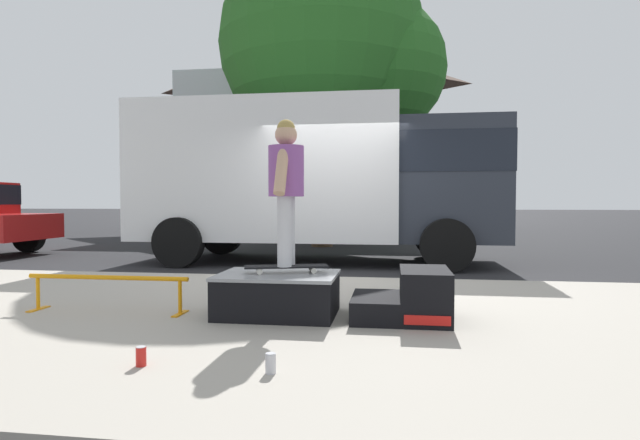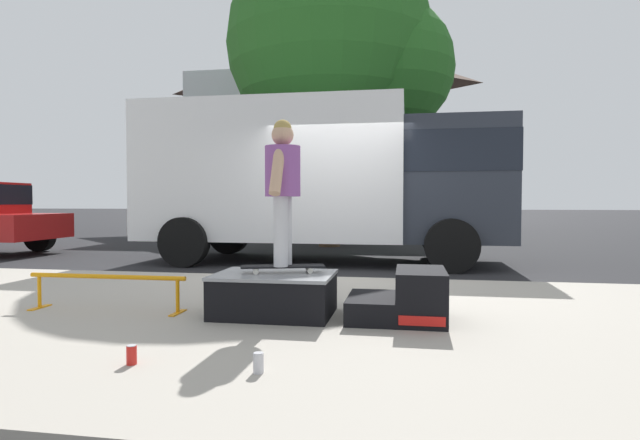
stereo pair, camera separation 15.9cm
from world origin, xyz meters
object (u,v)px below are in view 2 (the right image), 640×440
object	(u,v)px
grind_rail	(107,283)
street_tree_main	(342,50)
skate_box	(274,293)
skateboard	(283,267)
skater_kid	(282,180)
soda_can	(258,363)
box_truck	(324,175)
soda_can_b	(132,355)
kicker_ramp	(405,299)

from	to	relation	value
grind_rail	street_tree_main	size ratio (longest dim) A/B	0.20
skate_box	skateboard	xyz separation A→B (m)	(0.07, 0.05, 0.24)
skate_box	skater_kid	bearing A→B (deg)	39.09
soda_can	box_truck	world-z (taller)	box_truck
skater_kid	street_tree_main	distance (m)	9.34
skateboard	skater_kid	xyz separation A→B (m)	(0.00, -0.00, 0.81)
box_truck	street_tree_main	world-z (taller)	street_tree_main
street_tree_main	soda_can_b	bearing A→B (deg)	-90.44
kicker_ramp	soda_can_b	size ratio (longest dim) A/B	6.85
skate_box	kicker_ramp	world-z (taller)	kicker_ramp
skater_kid	skate_box	bearing A→B (deg)	-140.91
skate_box	grind_rail	distance (m)	1.65
skate_box	soda_can	bearing A→B (deg)	-78.72
soda_can_b	box_truck	bearing A→B (deg)	88.52
skateboard	box_truck	size ratio (longest dim) A/B	0.12
kicker_ramp	skate_box	bearing A→B (deg)	179.98
skate_box	skater_kid	xyz separation A→B (m)	(0.07, 0.05, 1.05)
soda_can_b	street_tree_main	bearing A→B (deg)	89.56
kicker_ramp	grind_rail	world-z (taller)	kicker_ramp
skater_kid	soda_can_b	size ratio (longest dim) A/B	10.80
kicker_ramp	box_truck	xyz separation A→B (m)	(-1.58, 5.18, 1.39)
soda_can	grind_rail	bearing A→B (deg)	143.04
soda_can_b	skateboard	bearing A→B (deg)	69.16
grind_rail	skater_kid	xyz separation A→B (m)	(1.72, 0.15, 0.99)
skate_box	soda_can	xyz separation A→B (m)	(0.31, -1.57, -0.15)
skateboard	box_truck	bearing A→B (deg)	94.87
soda_can_b	box_truck	xyz separation A→B (m)	(0.17, 6.73, 1.52)
grind_rail	skate_box	bearing A→B (deg)	3.33
kicker_ramp	skateboard	xyz separation A→B (m)	(-1.14, 0.05, 0.26)
skateboard	soda_can	world-z (taller)	skateboard
kicker_ramp	soda_can_b	xyz separation A→B (m)	(-1.75, -1.55, -0.13)
street_tree_main	skater_kid	bearing A→B (deg)	-86.43
skateboard	kicker_ramp	bearing A→B (deg)	-2.73
box_truck	street_tree_main	size ratio (longest dim) A/B	0.87
kicker_ramp	skateboard	world-z (taller)	skateboard
skater_kid	soda_can_b	xyz separation A→B (m)	(-0.61, -1.61, -1.20)
kicker_ramp	soda_can_b	distance (m)	2.34
skateboard	soda_can_b	bearing A→B (deg)	-110.84
soda_can	box_truck	size ratio (longest dim) A/B	0.02
soda_can_b	skater_kid	bearing A→B (deg)	69.16
kicker_ramp	skateboard	size ratio (longest dim) A/B	1.07
grind_rail	skateboard	distance (m)	1.73
skateboard	soda_can_b	size ratio (longest dim) A/B	6.39
soda_can	box_truck	distance (m)	6.96
grind_rail	soda_can	xyz separation A→B (m)	(1.96, -1.48, -0.21)
box_truck	skateboard	bearing A→B (deg)	-85.13
grind_rail	street_tree_main	bearing A→B (deg)	82.27
grind_rail	street_tree_main	distance (m)	9.97
kicker_ramp	box_truck	bearing A→B (deg)	106.92
skater_kid	soda_can_b	bearing A→B (deg)	-110.84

